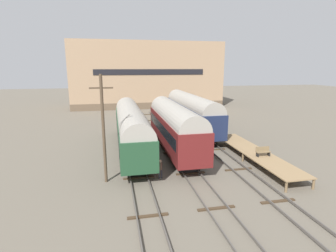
# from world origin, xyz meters

# --- Properties ---
(ground_plane) EXTENTS (200.00, 200.00, 0.00)m
(ground_plane) POSITION_xyz_m (0.00, 0.00, 0.00)
(ground_plane) COLOR #60594C
(track_left) EXTENTS (2.60, 60.00, 0.26)m
(track_left) POSITION_xyz_m (-4.59, 0.00, 0.14)
(track_left) COLOR #4C4742
(track_left) RESTS_ON ground
(track_middle) EXTENTS (2.60, 60.00, 0.26)m
(track_middle) POSITION_xyz_m (0.00, 0.00, 0.14)
(track_middle) COLOR #4C4742
(track_middle) RESTS_ON ground
(track_right) EXTENTS (2.60, 60.00, 0.26)m
(track_right) POSITION_xyz_m (4.59, 0.00, 0.14)
(track_right) COLOR #4C4742
(track_right) RESTS_ON ground
(train_car_green) EXTENTS (3.07, 18.67, 5.05)m
(train_car_green) POSITION_xyz_m (-4.59, 4.69, 2.86)
(train_car_green) COLOR black
(train_car_green) RESTS_ON ground
(train_car_navy) EXTENTS (3.13, 18.57, 5.41)m
(train_car_navy) POSITION_xyz_m (4.59, 12.23, 3.07)
(train_car_navy) COLOR black
(train_car_navy) RESTS_ON ground
(train_car_maroon) EXTENTS (3.09, 15.42, 5.43)m
(train_car_maroon) POSITION_xyz_m (0.00, 3.26, 3.07)
(train_car_maroon) COLOR black
(train_car_maroon) RESTS_ON ground
(station_platform) EXTENTS (2.67, 13.96, 0.95)m
(station_platform) POSITION_xyz_m (7.24, -0.99, 0.88)
(station_platform) COLOR #8C704C
(station_platform) RESTS_ON ground
(bench) EXTENTS (1.40, 0.40, 0.91)m
(bench) POSITION_xyz_m (7.29, -2.45, 1.44)
(bench) COLOR brown
(bench) RESTS_ON station_platform
(person_worker) EXTENTS (0.32, 0.32, 1.65)m
(person_worker) POSITION_xyz_m (-2.78, -3.38, 0.99)
(person_worker) COLOR #282833
(person_worker) RESTS_ON ground
(utility_pole) EXTENTS (1.80, 0.24, 8.73)m
(utility_pole) POSITION_xyz_m (-7.26, -3.12, 4.53)
(utility_pole) COLOR #473828
(utility_pole) RESTS_ON ground
(warehouse_building) EXTENTS (34.44, 10.22, 14.87)m
(warehouse_building) POSITION_xyz_m (1.74, 39.13, 7.44)
(warehouse_building) COLOR brown
(warehouse_building) RESTS_ON ground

